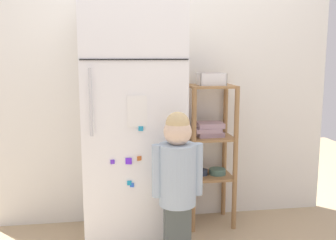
# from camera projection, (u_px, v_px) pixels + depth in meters

# --- Properties ---
(ground_plane) EXTENTS (6.00, 6.00, 0.00)m
(ground_plane) POSITION_uv_depth(u_px,v_px,m) (170.00, 233.00, 2.94)
(ground_plane) COLOR tan
(kitchen_wall_back) EXTENTS (2.70, 0.03, 2.16)m
(kitchen_wall_back) POSITION_uv_depth(u_px,v_px,m) (163.00, 85.00, 3.09)
(kitchen_wall_back) COLOR silver
(kitchen_wall_back) RESTS_ON ground
(refrigerator) EXTENTS (0.69, 0.61, 1.66)m
(refrigerator) POSITION_uv_depth(u_px,v_px,m) (133.00, 124.00, 2.78)
(refrigerator) COLOR white
(refrigerator) RESTS_ON ground
(child_standing) EXTENTS (0.32, 0.23, 0.98)m
(child_standing) POSITION_uv_depth(u_px,v_px,m) (177.00, 174.00, 2.42)
(child_standing) COLOR #4D5655
(child_standing) RESTS_ON ground
(pantry_shelf_unit) EXTENTS (0.36, 0.31, 1.09)m
(pantry_shelf_unit) POSITION_uv_depth(u_px,v_px,m) (210.00, 143.00, 3.03)
(pantry_shelf_unit) COLOR #9E7247
(pantry_shelf_unit) RESTS_ON ground
(fruit_bin) EXTENTS (0.20, 0.15, 0.09)m
(fruit_bin) POSITION_uv_depth(u_px,v_px,m) (212.00, 80.00, 2.93)
(fruit_bin) COLOR white
(fruit_bin) RESTS_ON pantry_shelf_unit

